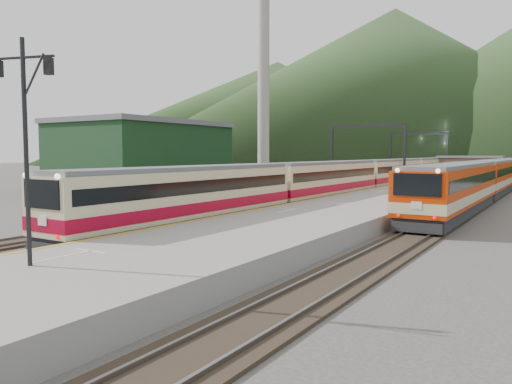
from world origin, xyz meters
The scene contains 16 objects.
track_main centered at (0.00, 40.00, 0.07)m, with size 2.60×200.00×0.23m.
track_far centered at (-5.00, 40.00, 0.07)m, with size 2.60×200.00×0.23m.
track_second centered at (11.50, 40.00, 0.07)m, with size 2.60×200.00×0.23m.
platform centered at (5.60, 38.00, 0.50)m, with size 8.00×100.00×1.00m, color gray.
gantry_near centered at (-2.85, 55.00, 5.59)m, with size 9.55×0.25×8.00m.
gantry_far centered at (-2.85, 80.00, 5.59)m, with size 9.55×0.25×8.00m.
warehouse centered at (-28.00, 42.00, 4.32)m, with size 14.50×20.50×8.60m.
smokestack centered at (-22.00, 62.00, 15.00)m, with size 1.80×1.80×30.00m, color #9E998E.
station_shed centered at (5.60, 78.00, 2.57)m, with size 9.40×4.40×3.10m.
hill_a centered at (-40.00, 190.00, 30.00)m, with size 180.00×180.00×60.00m, color #24421F.
hill_d centered at (-120.00, 240.00, 27.50)m, with size 200.00×200.00×55.00m, color #24421F.
main_train centered at (0.00, 55.39, 1.92)m, with size 2.76×94.86×3.37m.
second_train centered at (11.50, 53.62, 2.10)m, with size 3.06×62.79×3.74m.
signal_mast centered at (4.10, 4.62, 5.26)m, with size 2.12×0.78×6.98m.
short_signal_b centered at (-2.34, 28.66, 1.46)m, with size 0.23×0.18×2.27m.
short_signal_c centered at (-7.28, 15.31, 1.46)m, with size 0.23×0.18×2.27m.
Camera 1 is at (18.19, -4.65, 4.50)m, focal length 35.00 mm.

